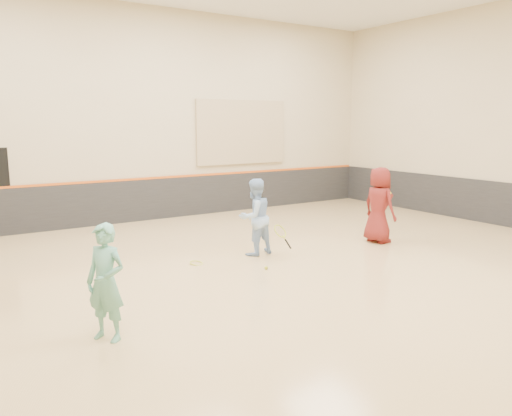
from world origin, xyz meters
TOP-DOWN VIEW (x-y plane):
  - room at (0.00, 0.00)m, footprint 15.04×12.04m
  - wainscot_back at (0.00, 5.97)m, footprint 14.90×0.04m
  - wainscot_right at (7.47, 0.00)m, footprint 0.04×11.90m
  - accent_stripe at (0.00, 5.96)m, footprint 14.90×0.03m
  - acoustic_panel at (2.80, 5.95)m, footprint 3.20×0.08m
  - girl at (-3.78, -1.47)m, footprint 0.63×0.68m
  - instructor at (0.14, 1.07)m, footprint 0.87×0.72m
  - young_man at (3.21, 0.43)m, footprint 0.58×0.88m
  - held_racket at (0.50, 0.64)m, footprint 0.49×0.49m
  - spare_racket at (-1.24, 1.10)m, footprint 0.60×0.60m
  - ball_under_racket at (-0.28, 0.01)m, footprint 0.07×0.07m
  - ball_in_hand at (3.35, 0.24)m, footprint 0.07×0.07m
  - ball_beside_spare at (0.91, 1.77)m, footprint 0.07×0.07m

SIDE VIEW (x-z plane):
  - ball_under_racket at x=-0.28m, z-range 0.00..0.07m
  - ball_beside_spare at x=0.91m, z-range 0.00..0.07m
  - spare_racket at x=-1.24m, z-range 0.00..0.12m
  - held_racket at x=0.50m, z-range 0.26..0.84m
  - wainscot_back at x=0.00m, z-range 0.00..1.20m
  - wainscot_right at x=7.47m, z-range 0.00..1.20m
  - girl at x=-3.78m, z-range 0.00..1.55m
  - room at x=0.00m, z-range -2.30..3.92m
  - instructor at x=0.14m, z-range 0.00..1.64m
  - young_man at x=3.21m, z-range 0.00..1.79m
  - ball_in_hand at x=3.35m, z-range 1.15..1.22m
  - accent_stripe at x=0.00m, z-range 1.19..1.25m
  - acoustic_panel at x=2.80m, z-range 1.50..3.50m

